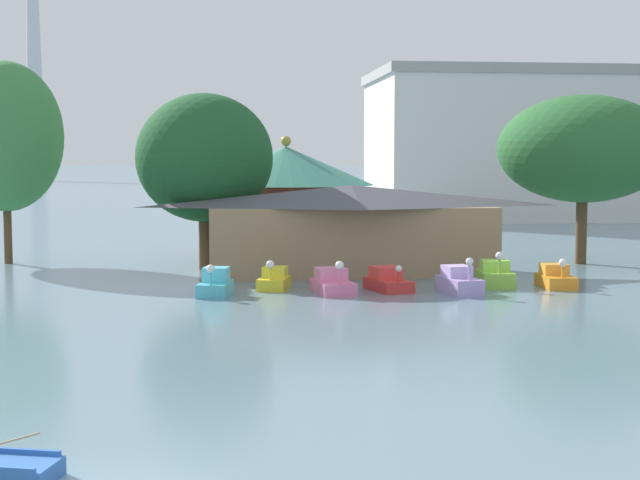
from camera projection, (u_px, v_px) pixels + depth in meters
pedal_boat_cyan at (215, 284)px, 43.40m from camera, size 1.79×2.55×1.56m
pedal_boat_yellow at (274, 280)px, 45.57m from camera, size 1.84×2.47×1.50m
pedal_boat_pink at (332, 283)px, 44.26m from camera, size 1.99×3.12×1.65m
pedal_boat_red at (388, 281)px, 45.10m from camera, size 2.15×3.06×1.34m
pedal_boat_lavender at (459, 282)px, 44.16m from camera, size 1.82×2.83×1.80m
pedal_boat_lime at (495, 276)px, 46.45m from camera, size 1.84×2.55×1.84m
pedal_boat_orange at (556, 278)px, 46.18m from camera, size 1.57×2.69×1.54m
boathouse at (351, 228)px, 51.29m from camera, size 16.68×5.79×4.91m
green_roof_pavilion at (286, 194)px, 62.43m from camera, size 11.78×11.78×7.86m
shoreline_tree_tall_left at (5, 137)px, 56.23m from camera, size 6.89×6.89×12.20m
shoreline_tree_mid at (204, 158)px, 53.25m from camera, size 7.81×7.81×10.05m
shoreline_tree_right at (583, 149)px, 56.09m from camera, size 10.23×10.23×10.15m
background_building_block at (539, 145)px, 100.23m from camera, size 35.80×18.55×15.61m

